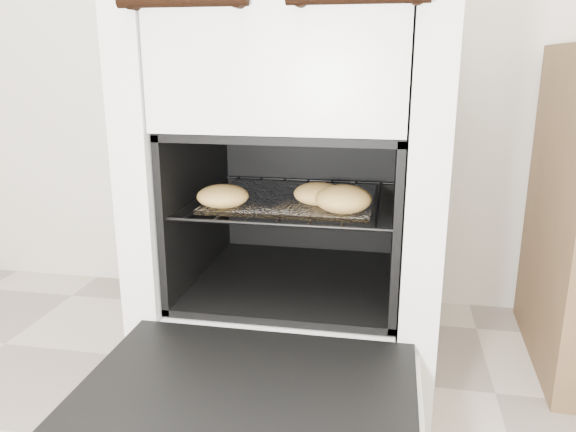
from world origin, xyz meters
name	(u,v)px	position (x,y,z in m)	size (l,w,h in m)	color
stove	(300,178)	(-0.17, 1.13, 0.50)	(0.66, 0.74, 1.01)	silver
oven_door	(245,403)	(-0.17, 0.57, 0.22)	(0.59, 0.46, 0.04)	black
oven_rack	(295,199)	(-0.17, 1.06, 0.46)	(0.48, 0.46, 0.01)	black
foil_sheet	(293,198)	(-0.17, 1.04, 0.47)	(0.37, 0.33, 0.01)	silver
baked_rolls	(299,196)	(-0.14, 0.94, 0.50)	(0.41, 0.20, 0.06)	tan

